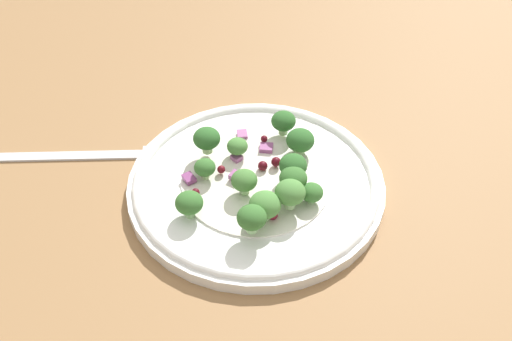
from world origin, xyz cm
name	(u,v)px	position (x,y,z in cm)	size (l,w,h in cm)	color
ground_plane	(266,181)	(0.00, 0.00, -1.00)	(180.00, 180.00, 2.00)	olive
plate	(256,184)	(-1.95, 1.73, 0.86)	(24.77, 24.77, 1.70)	white
dressing_pool	(256,181)	(-1.95, 1.73, 1.30)	(14.36, 14.36, 0.20)	white
broccoli_floret_0	(207,139)	(2.93, 5.17, 3.60)	(2.68, 2.68, 2.72)	#ADD18E
broccoli_floret_1	(244,181)	(-3.16, 3.28, 2.93)	(2.47, 2.47, 2.50)	#9EC684
broccoli_floret_2	(312,193)	(-6.22, -2.23, 2.51)	(2.14, 2.14, 2.16)	#8EB77A
broccoli_floret_3	(293,179)	(-4.60, -1.01, 3.18)	(2.62, 2.62, 2.66)	#ADD18E
broccoli_floret_4	(252,218)	(-8.33, 4.25, 3.52)	(2.63, 2.63, 2.66)	#8EB77A
broccoli_floret_5	(237,147)	(2.00, 2.35, 2.59)	(2.07, 2.07, 2.10)	#ADD18E
broccoli_floret_6	(265,205)	(-6.82, 2.50, 3.03)	(2.91, 2.91, 2.94)	#9EC684
broccoli_floret_7	(283,122)	(3.63, -3.09, 3.13)	(2.53, 2.53, 2.56)	#9EC684
broccoli_floret_8	(206,170)	(-0.34, 6.21, 2.64)	(2.08, 2.08, 2.10)	#ADD18E
broccoli_floret_9	(293,166)	(-3.06, -1.58, 3.28)	(2.67, 2.67, 2.71)	#9EC684
broccoli_floret_10	(300,141)	(0.51, -3.71, 2.92)	(2.82, 2.82, 2.86)	#9EC684
broccoli_floret_11	(293,192)	(-6.45, -0.31, 3.43)	(2.80, 2.80, 2.84)	#9EC684
broccoli_floret_12	(189,203)	(-4.20, 8.80, 2.77)	(2.56, 2.56, 2.59)	#8EB77A
cranberry_0	(276,162)	(-0.71, -0.75, 2.01)	(0.95, 0.95, 0.95)	#4C0A14
cranberry_1	(196,192)	(-2.33, 7.77, 2.04)	(0.78, 0.78, 0.78)	#4C0A14
cranberry_2	(222,171)	(-0.24, 4.61, 1.96)	(0.79, 0.79, 0.79)	maroon
cranberry_3	(208,165)	(0.84, 5.72, 2.15)	(0.75, 0.75, 0.75)	#4C0A14
cranberry_4	(263,166)	(-0.68, 0.62, 1.85)	(0.96, 0.96, 0.96)	#4C0A14
cranberry_5	(273,215)	(-7.05, 1.84, 1.78)	(0.92, 0.92, 0.92)	maroon
cranberry_6	(264,139)	(2.90, -0.76, 2.03)	(0.70, 0.70, 0.70)	#4C0A14
onion_bit_0	(235,175)	(-1.11, 3.53, 1.83)	(0.94, 1.09, 0.52)	#934C84
onion_bit_1	(190,180)	(-0.23, 7.82, 1.77)	(1.30, 0.98, 0.47)	#843D75
onion_bit_2	(237,158)	(1.50, 2.58, 1.64)	(0.93, 0.97, 0.52)	#A35B93
onion_bit_3	(266,148)	(1.97, -0.68, 1.60)	(1.31, 1.20, 0.55)	#934C84
onion_bit_4	(242,134)	(4.84, 0.96, 1.55)	(1.24, 1.04, 0.36)	#A35B93
fork	(98,155)	(7.93, 15.52, 0.25)	(7.05, 18.34, 0.50)	silver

